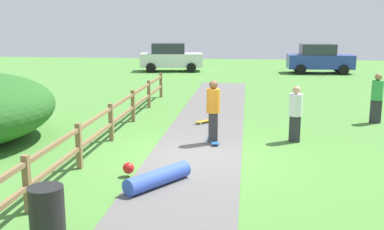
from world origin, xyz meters
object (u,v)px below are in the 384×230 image
Objects in this scene: bystander_white at (296,111)px; parked_car_white at (171,57)px; bystander_green at (377,96)px; skater_riding at (213,108)px; skater_fallen at (156,177)px; parked_car_blue at (319,59)px; trash_bin at (47,214)px; skateboard_loose at (206,121)px.

bystander_white is 19.00m from parked_car_white.
bystander_green is 0.39× the size of parked_car_white.
skater_riding is 6.27m from bystander_green.
skater_riding is 3.72m from skater_fallen.
bystander_green is at bearing -91.16° from parked_car_blue.
bystander_white is (4.49, 6.64, 0.44)m from trash_bin.
parked_car_blue is (3.28, 17.81, 0.07)m from bystander_white.
parked_car_white is at bearing -179.97° from parked_car_blue.
trash_bin is at bearing -109.54° from skater_riding.
trash_bin is at bearing -124.05° from bystander_white.
trash_bin is 0.55× the size of bystander_white.
bystander_white is at bearing -36.07° from skateboard_loose.
trash_bin is 0.21× the size of parked_car_white.
bystander_white is at bearing 13.07° from skater_riding.
skater_fallen is at bearing -106.68° from parked_car_blue.
bystander_green is (5.75, 0.79, 0.85)m from skateboard_loose.
trash_bin is at bearing -101.22° from skateboard_loose.
skater_riding is at bearing 74.86° from skater_fallen.
skater_riding is 2.39m from bystander_white.
parked_car_blue is at bearing 88.84° from bystander_green.
bystander_green is at bearing 43.33° from bystander_white.
bystander_white is 0.37× the size of parked_car_white.
parked_car_blue is at bearing 79.57° from bystander_white.
bystander_green is at bearing 47.62° from skater_fallen.
bystander_green reaches higher than skateboard_loose.
parked_car_blue is at bearing 73.32° from skater_fallen.
bystander_white reaches higher than skateboard_loose.
skateboard_loose is 0.17× the size of parked_car_blue.
parked_car_white is at bearing 122.65° from bystander_green.
parked_car_blue is (6.55, 21.84, 0.76)m from skater_fallen.
skater_fallen is (1.22, 2.60, -0.25)m from trash_bin.
skateboard_loose is 0.42× the size of bystander_green.
parked_car_blue reaches higher than skater_fallen.
parked_car_blue is (9.91, 0.00, 0.00)m from parked_car_white.
parked_car_white is (-2.14, 24.44, 0.51)m from trash_bin.
skater_fallen is 6.08m from skateboard_loose.
trash_bin is 0.21× the size of parked_car_blue.
skater_riding is at bearing -147.73° from bystander_green.
bystander_green is 15.00m from parked_car_blue.
skater_fallen is at bearing -81.25° from parked_car_white.
skater_riding is 2.76m from skateboard_loose.
bystander_white is at bearing 51.00° from skater_fallen.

